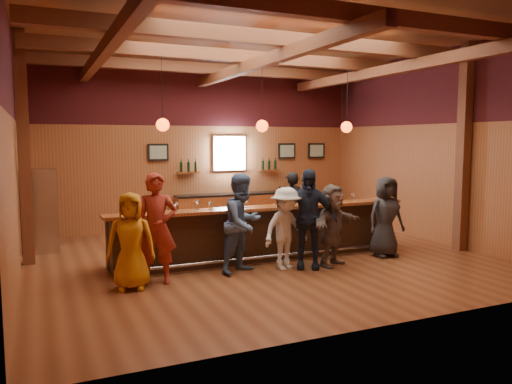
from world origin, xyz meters
TOP-DOWN VIEW (x-y plane):
  - room at (0.00, 0.06)m, footprint 9.04×9.00m
  - bar_counter at (0.02, 0.15)m, footprint 6.30×1.07m
  - back_bar_cabinet at (1.20, 3.72)m, footprint 4.00×0.52m
  - window at (0.80, 3.95)m, footprint 0.95×0.09m
  - framed_pictures at (1.67, 3.94)m, footprint 5.35×0.05m
  - wine_shelves at (0.80, 3.88)m, footprint 3.00×0.18m
  - pendant_lights at (0.00, 0.00)m, footprint 4.24×0.24m
  - stainless_fridge at (-4.10, 2.60)m, footprint 0.70×0.70m
  - customer_orange at (-2.80, -1.00)m, footprint 0.88×0.69m
  - customer_redvest at (-2.33, -0.83)m, footprint 0.78×0.61m
  - customer_denim at (-0.74, -0.78)m, footprint 1.10×1.00m
  - customer_white at (0.08, -0.90)m, footprint 1.11×0.80m
  - customer_navy at (0.49, -0.99)m, footprint 1.19×0.95m
  - customer_brown at (1.03, -1.02)m, footprint 1.52×1.08m
  - customer_dark at (2.46, -0.81)m, footprint 0.84×0.57m
  - bartender at (1.32, 1.25)m, footprint 0.68×0.51m
  - ice_bucket at (0.38, -0.14)m, footprint 0.20×0.20m
  - bottle_a at (0.39, -0.02)m, footprint 0.08×0.08m
  - bottle_b at (0.95, -0.09)m, footprint 0.07×0.07m
  - glass_a at (-2.61, -0.17)m, footprint 0.08×0.08m
  - glass_b at (-1.82, -0.18)m, footprint 0.08×0.08m
  - glass_c at (-1.38, -0.07)m, footprint 0.09×0.09m
  - glass_d at (-1.18, -0.21)m, footprint 0.07×0.07m
  - glass_e at (-0.42, -0.18)m, footprint 0.07×0.07m
  - glass_f at (0.95, -0.15)m, footprint 0.08×0.08m
  - glass_g at (1.51, -0.16)m, footprint 0.09×0.09m
  - glass_h at (2.11, -0.12)m, footprint 0.07×0.07m

SIDE VIEW (x-z plane):
  - back_bar_cabinet at x=1.20m, z-range 0.00..0.95m
  - bar_counter at x=0.02m, z-range -0.03..1.08m
  - customer_white at x=0.08m, z-range 0.00..1.55m
  - customer_brown at x=1.03m, z-range 0.00..1.59m
  - customer_orange at x=-2.80m, z-range 0.00..1.59m
  - customer_dark at x=2.46m, z-range 0.00..1.68m
  - bartender at x=1.32m, z-range 0.00..1.68m
  - stainless_fridge at x=-4.10m, z-range 0.00..1.80m
  - customer_denim at x=-0.74m, z-range 0.00..1.82m
  - customer_redvest at x=-2.33m, z-range 0.00..1.88m
  - customer_navy at x=0.49m, z-range 0.00..1.89m
  - ice_bucket at x=0.38m, z-range 1.11..1.33m
  - glass_d at x=-1.18m, z-range 1.14..1.31m
  - glass_e at x=-0.42m, z-range 1.14..1.31m
  - glass_h at x=2.11m, z-range 1.15..1.31m
  - glass_b at x=-1.82m, z-range 1.15..1.32m
  - glass_a at x=-2.61m, z-range 1.15..1.32m
  - bottle_b at x=0.95m, z-range 1.07..1.41m
  - glass_f at x=0.95m, z-range 1.15..1.34m
  - glass_c at x=-1.38m, z-range 1.15..1.34m
  - glass_g at x=1.51m, z-range 1.15..1.35m
  - bottle_a at x=0.39m, z-range 1.07..1.45m
  - wine_shelves at x=0.80m, z-range 1.47..1.77m
  - window at x=0.80m, z-range 1.57..2.52m
  - framed_pictures at x=1.67m, z-range 1.88..2.33m
  - pendant_lights at x=0.00m, z-range 2.02..3.39m
  - room at x=0.00m, z-range 0.95..5.47m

